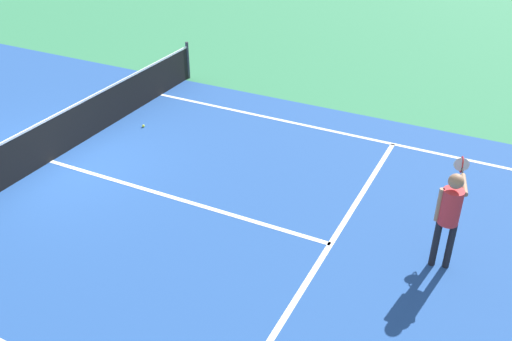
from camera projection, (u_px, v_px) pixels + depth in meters
name	position (u px, v px, depth m)	size (l,w,h in m)	color
ground_plane	(51.00, 161.00, 12.09)	(60.00, 60.00, 0.00)	#337F51
court_surface_inbounds	(51.00, 161.00, 12.09)	(10.62, 24.40, 0.00)	#234C93
line_sideline_right	(374.00, 140.00, 12.94)	(0.10, 11.89, 0.01)	white
line_service_near	(330.00, 244.00, 9.61)	(8.22, 0.10, 0.01)	white
line_center_service	(175.00, 198.00, 10.84)	(0.10, 6.40, 0.01)	white
net	(46.00, 141.00, 11.83)	(11.11, 0.09, 1.07)	#33383D
player_near	(450.00, 210.00, 8.61)	(1.24, 0.41, 1.73)	black
tennis_ball_near_net	(143.00, 126.00, 13.51)	(0.07, 0.07, 0.07)	#CCE033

